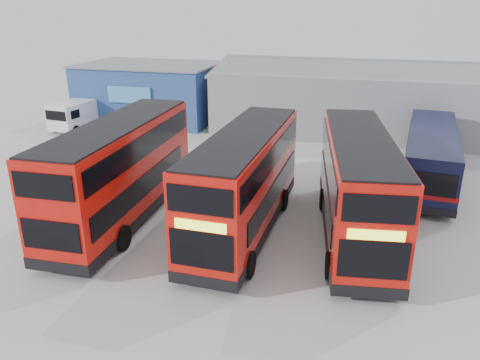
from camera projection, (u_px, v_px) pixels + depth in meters
ground_plane at (247, 212)px, 24.53m from camera, size 120.00×120.00×0.00m
office_block at (151, 92)px, 43.35m from camera, size 12.30×8.32×5.12m
maintenance_shed at (399, 100)px, 39.60m from camera, size 30.50×12.00×5.89m
double_decker_left at (121, 173)px, 22.90m from camera, size 3.39×11.92×4.99m
double_decker_centre at (245, 184)px, 21.74m from camera, size 3.06×11.48×4.83m
double_decker_right at (357, 188)px, 21.27m from camera, size 4.36×11.61×4.81m
single_decker_blue at (430, 157)px, 28.13m from camera, size 3.81×12.10×3.23m
panel_van at (79, 113)px, 40.40m from camera, size 2.86×5.79×2.45m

